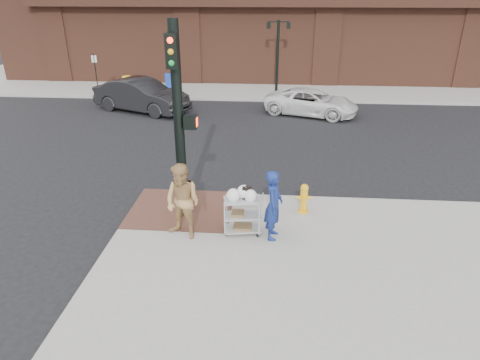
# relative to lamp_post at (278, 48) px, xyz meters

# --- Properties ---
(ground) EXTENTS (220.00, 220.00, 0.00)m
(ground) POSITION_rel_lamp_post_xyz_m (-2.00, -16.00, -2.62)
(ground) COLOR black
(ground) RESTS_ON ground
(sidewalk_far) EXTENTS (65.00, 36.00, 0.15)m
(sidewalk_far) POSITION_rel_lamp_post_xyz_m (10.50, 16.00, -2.54)
(sidewalk_far) COLOR gray
(sidewalk_far) RESTS_ON ground
(brick_curb_ramp) EXTENTS (2.80, 2.40, 0.01)m
(brick_curb_ramp) POSITION_rel_lamp_post_xyz_m (-2.60, -15.10, -2.46)
(brick_curb_ramp) COLOR brown
(brick_curb_ramp) RESTS_ON sidewalk_near
(lamp_post) EXTENTS (1.32, 0.22, 4.00)m
(lamp_post) POSITION_rel_lamp_post_xyz_m (0.00, 0.00, 0.00)
(lamp_post) COLOR black
(lamp_post) RESTS_ON sidewalk_far
(parking_sign) EXTENTS (0.05, 0.05, 2.20)m
(parking_sign) POSITION_rel_lamp_post_xyz_m (-10.50, -1.00, -1.37)
(parking_sign) COLOR black
(parking_sign) RESTS_ON sidewalk_far
(traffic_signal_pole) EXTENTS (0.61, 0.51, 5.00)m
(traffic_signal_pole) POSITION_rel_lamp_post_xyz_m (-2.48, -15.23, 0.21)
(traffic_signal_pole) COLOR black
(traffic_signal_pole) RESTS_ON sidewalk_near
(woman_blue) EXTENTS (0.50, 0.69, 1.76)m
(woman_blue) POSITION_rel_lamp_post_xyz_m (-0.05, -16.34, -1.59)
(woman_blue) COLOR navy
(woman_blue) RESTS_ON sidewalk_near
(pedestrian_tan) EXTENTS (1.14, 1.04, 1.90)m
(pedestrian_tan) POSITION_rel_lamp_post_xyz_m (-2.23, -16.48, -1.52)
(pedestrian_tan) COLOR tan
(pedestrian_tan) RESTS_ON sidewalk_near
(sedan_dark) EXTENTS (5.25, 3.50, 1.64)m
(sedan_dark) POSITION_rel_lamp_post_xyz_m (-6.81, -4.50, -1.80)
(sedan_dark) COLOR black
(sedan_dark) RESTS_ON ground
(minivan_white) EXTENTS (4.96, 3.44, 1.26)m
(minivan_white) POSITION_rel_lamp_post_xyz_m (1.73, -4.47, -1.99)
(minivan_white) COLOR white
(minivan_white) RESTS_ON ground
(utility_cart) EXTENTS (0.98, 0.66, 1.26)m
(utility_cart) POSITION_rel_lamp_post_xyz_m (-0.81, -16.19, -1.90)
(utility_cart) COLOR #A3A2A8
(utility_cart) RESTS_ON sidewalk_near
(fire_hydrant) EXTENTS (0.40, 0.28, 0.84)m
(fire_hydrant) POSITION_rel_lamp_post_xyz_m (0.77, -15.00, -2.04)
(fire_hydrant) COLOR #F3AB14
(fire_hydrant) RESTS_ON sidewalk_near
(newsbox_red) EXTENTS (0.44, 0.41, 0.92)m
(newsbox_red) POSITION_rel_lamp_post_xyz_m (-8.83, -0.69, -2.01)
(newsbox_red) COLOR red
(newsbox_red) RESTS_ON sidewalk_far
(newsbox_yellow) EXTENTS (0.52, 0.50, 0.97)m
(newsbox_yellow) POSITION_rel_lamp_post_xyz_m (-8.64, -1.07, -1.98)
(newsbox_yellow) COLOR yellow
(newsbox_yellow) RESTS_ON sidewalk_far
(newsbox_blue) EXTENTS (0.49, 0.46, 1.02)m
(newsbox_blue) POSITION_rel_lamp_post_xyz_m (-6.37, -0.33, -1.96)
(newsbox_blue) COLOR #1C3FB7
(newsbox_blue) RESTS_ON sidewalk_far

